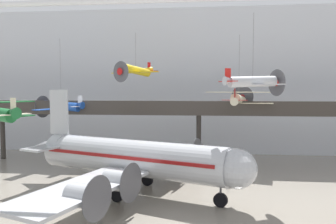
% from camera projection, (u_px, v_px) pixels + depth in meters
% --- Properties ---
extents(hangar_back_wall, '(140.00, 3.00, 24.24)m').
position_uv_depth(hangar_back_wall, '(200.00, 81.00, 55.88)').
color(hangar_back_wall, silver).
rests_on(hangar_back_wall, ground).
extents(mezzanine_walkway, '(110.00, 3.20, 9.14)m').
position_uv_depth(mezzanine_walkway, '(199.00, 112.00, 46.22)').
color(mezzanine_walkway, '#38332D').
rests_on(mezzanine_walkway, ground).
extents(airliner_silver_main, '(25.46, 29.71, 10.66)m').
position_uv_depth(airliner_silver_main, '(130.00, 158.00, 33.72)').
color(airliner_silver_main, '#B7BABF').
rests_on(airliner_silver_main, ground).
extents(suspended_plane_cream_biplane, '(9.03, 7.53, 9.96)m').
position_uv_depth(suspended_plane_cream_biplane, '(239.00, 99.00, 44.27)').
color(suspended_plane_cream_biplane, beige).
extents(suspended_plane_yellow_lowwing, '(6.99, 6.32, 6.56)m').
position_uv_depth(suspended_plane_yellow_lowwing, '(136.00, 70.00, 43.28)').
color(suspended_plane_yellow_lowwing, yellow).
extents(suspended_plane_blue_trainer, '(7.67, 9.14, 11.41)m').
position_uv_depth(suspended_plane_blue_trainer, '(61.00, 106.00, 47.09)').
color(suspended_plane_blue_trainer, '#1E4CAD').
extents(suspended_plane_silver_racer, '(6.49, 7.39, 8.10)m').
position_uv_depth(suspended_plane_silver_racer, '(253.00, 82.00, 32.11)').
color(suspended_plane_silver_racer, silver).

